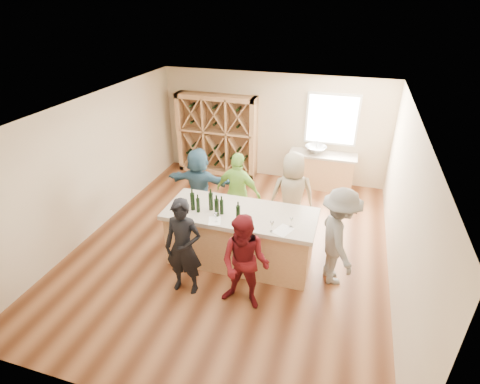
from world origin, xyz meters
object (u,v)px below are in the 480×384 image
(wine_bottle_d, at_px, (217,208))
(person_far_left, at_px, (199,185))
(person_server, at_px, (338,237))
(wine_bottle_f, at_px, (238,214))
(sink, at_px, (316,150))
(person_near_left, at_px, (184,247))
(tasting_counter_base, at_px, (240,239))
(wine_bottle_a, at_px, (193,202))
(wine_bottle_e, at_px, (222,207))
(wine_bottle_b, at_px, (198,205))
(person_near_right, at_px, (245,264))
(person_far_right, at_px, (292,195))
(wine_rack, at_px, (217,135))
(person_far_mid, at_px, (238,192))
(wine_bottle_c, at_px, (211,201))

(wine_bottle_d, height_order, person_far_left, person_far_left)
(person_server, height_order, wine_bottle_f, person_server)
(sink, distance_m, person_near_left, 4.87)
(tasting_counter_base, relative_size, person_far_left, 1.56)
(wine_bottle_a, distance_m, person_server, 2.61)
(sink, height_order, tasting_counter_base, sink)
(person_server, bearing_deg, wine_bottle_e, 73.24)
(wine_bottle_b, xyz_separation_m, person_server, (2.46, 0.19, -0.31))
(sink, height_order, wine_bottle_b, wine_bottle_b)
(tasting_counter_base, xyz_separation_m, person_near_right, (0.40, -1.06, 0.33))
(sink, relative_size, wine_bottle_e, 1.98)
(wine_bottle_b, bearing_deg, person_far_left, 112.45)
(person_near_right, bearing_deg, person_far_left, 130.73)
(sink, distance_m, person_near_right, 4.70)
(person_server, distance_m, person_far_right, 1.57)
(wine_bottle_a, bearing_deg, person_near_right, -35.94)
(wine_bottle_f, bearing_deg, person_far_right, 65.38)
(wine_rack, xyz_separation_m, person_near_left, (1.13, -4.68, -0.23))
(wine_rack, height_order, wine_bottle_e, wine_rack)
(person_far_mid, distance_m, person_far_right, 1.11)
(wine_bottle_a, height_order, person_server, person_server)
(wine_bottle_b, bearing_deg, person_near_right, -37.32)
(wine_bottle_b, height_order, wine_bottle_d, wine_bottle_d)
(wine_rack, relative_size, wine_bottle_c, 6.56)
(wine_bottle_a, relative_size, person_server, 0.18)
(wine_bottle_c, relative_size, person_far_right, 0.18)
(wine_bottle_c, xyz_separation_m, person_server, (2.26, 0.05, -0.35))
(tasting_counter_base, bearing_deg, wine_bottle_b, -163.75)
(wine_bottle_f, bearing_deg, wine_bottle_b, 173.39)
(tasting_counter_base, distance_m, wine_bottle_b, 1.04)
(wine_bottle_e, bearing_deg, sink, 72.15)
(wine_bottle_b, distance_m, person_far_right, 2.04)
(tasting_counter_base, height_order, person_server, person_server)
(person_near_left, bearing_deg, wine_bottle_e, 64.86)
(wine_bottle_e, distance_m, person_far_left, 1.76)
(tasting_counter_base, height_order, wine_bottle_d, wine_bottle_d)
(wine_bottle_a, relative_size, person_far_right, 0.18)
(wine_bottle_c, bearing_deg, person_near_left, -98.23)
(tasting_counter_base, bearing_deg, person_far_left, 136.91)
(wine_rack, distance_m, person_server, 5.11)
(wine_rack, xyz_separation_m, person_far_mid, (1.42, -2.59, -0.23))
(sink, height_order, wine_bottle_f, wine_bottle_f)
(wine_bottle_a, height_order, wine_bottle_b, wine_bottle_a)
(wine_bottle_b, relative_size, person_near_left, 0.16)
(wine_bottle_f, bearing_deg, tasting_counter_base, 99.46)
(wine_bottle_b, xyz_separation_m, person_near_left, (0.06, -0.80, -0.34))
(tasting_counter_base, height_order, wine_bottle_a, wine_bottle_a)
(person_far_mid, xyz_separation_m, person_far_left, (-0.94, 0.15, -0.03))
(sink, bearing_deg, wine_bottle_c, -111.41)
(wine_bottle_e, relative_size, person_far_left, 0.16)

